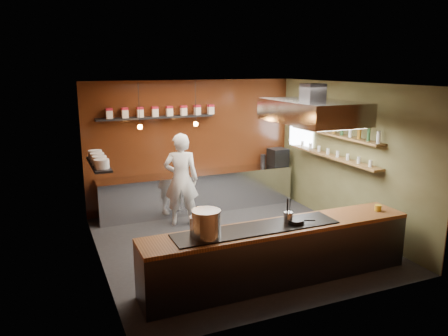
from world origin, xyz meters
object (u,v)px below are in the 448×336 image
extractor_hood (312,111)px  chef (181,180)px  espresso_machine (278,157)px  stockpot_small (200,226)px  stockpot_large (206,224)px

extractor_hood → chef: (-1.94, 1.81, -1.52)m
chef → espresso_machine: bearing=-145.3°
extractor_hood → stockpot_small: (-2.59, -1.15, -1.42)m
extractor_hood → stockpot_large: extractor_hood is taller
stockpot_large → chef: 3.12m
espresso_machine → extractor_hood: bearing=-110.6°
stockpot_large → chef: (0.59, 3.06, -0.16)m
stockpot_small → espresso_machine: espresso_machine is taller
extractor_hood → espresso_machine: (0.80, 2.56, -1.40)m
extractor_hood → chef: size_ratio=1.01×
stockpot_large → chef: chef is taller
stockpot_large → espresso_machine: size_ratio=0.99×
stockpot_small → chef: (0.65, 2.96, -0.10)m
stockpot_large → chef: size_ratio=0.21×
stockpot_large → stockpot_small: bearing=119.0°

